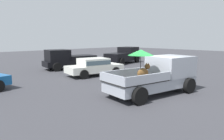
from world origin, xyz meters
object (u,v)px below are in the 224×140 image
(pickup_truck_main, at_px, (158,75))
(pickup_truck_red, at_px, (68,59))
(pickup_truck_far, at_px, (124,55))
(parked_sedan_far, at_px, (94,66))

(pickup_truck_main, height_order, pickup_truck_red, pickup_truck_main)
(pickup_truck_main, height_order, pickup_truck_far, pickup_truck_main)
(pickup_truck_red, bearing_deg, pickup_truck_main, 92.72)
(pickup_truck_red, distance_m, pickup_truck_far, 7.00)
(pickup_truck_main, bearing_deg, parked_sedan_far, 90.15)
(pickup_truck_red, bearing_deg, pickup_truck_far, -173.71)
(pickup_truck_main, bearing_deg, pickup_truck_red, 90.73)
(pickup_truck_main, distance_m, parked_sedan_far, 6.49)
(pickup_truck_main, relative_size, pickup_truck_far, 1.04)
(pickup_truck_red, xyz_separation_m, pickup_truck_far, (6.99, -0.49, 0.00))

